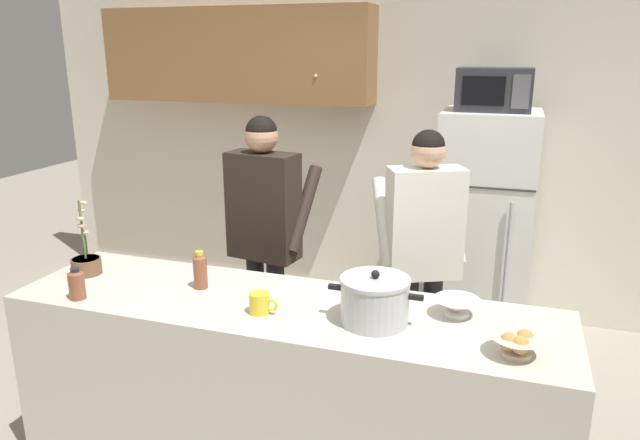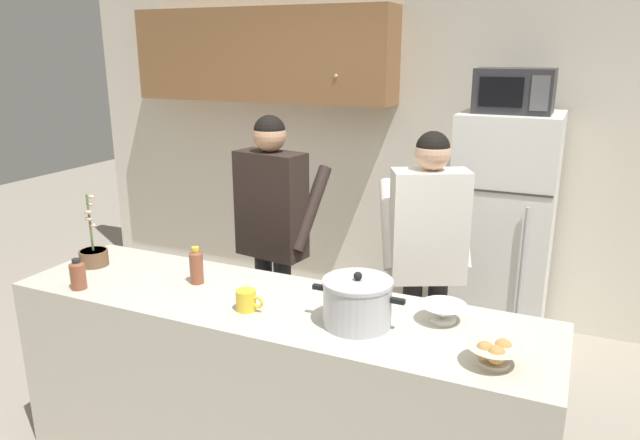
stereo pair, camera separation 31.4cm
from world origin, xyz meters
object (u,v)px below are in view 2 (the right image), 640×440
object	(u,v)px
person_by_sink	(428,242)
empty_bowl	(443,312)
person_near_pot	(272,218)
bottle_mid_counter	(196,266)
coffee_mug	(247,300)
refrigerator	(502,233)
microwave	(515,91)
potted_orchid	(94,254)
cooking_pot	(357,302)
bottle_near_edge	(78,274)
bread_bowl	(494,353)

from	to	relation	value
person_by_sink	empty_bowl	size ratio (longest dim) A/B	8.09
person_near_pot	empty_bowl	distance (m)	1.42
person_by_sink	bottle_mid_counter	size ratio (longest dim) A/B	8.61
coffee_mug	refrigerator	bearing A→B (deg)	66.70
microwave	potted_orchid	bearing A→B (deg)	-136.59
refrigerator	potted_orchid	size ratio (longest dim) A/B	4.18
coffee_mug	bottle_mid_counter	xyz separation A→B (m)	(-0.39, 0.17, 0.05)
bottle_mid_counter	cooking_pot	bearing A→B (deg)	-6.52
cooking_pot	bottle_mid_counter	bearing A→B (deg)	173.48
refrigerator	cooking_pot	size ratio (longest dim) A/B	4.02
refrigerator	bottle_near_edge	bearing A→B (deg)	-129.47
potted_orchid	coffee_mug	bearing A→B (deg)	-8.34
person_near_pot	cooking_pot	xyz separation A→B (m)	(0.89, -0.89, -0.03)
bottle_near_edge	coffee_mug	bearing A→B (deg)	8.02
bottle_mid_counter	microwave	bearing A→B (deg)	55.04
person_by_sink	coffee_mug	bearing A→B (deg)	-119.09
cooking_pot	potted_orchid	distance (m)	1.55
bottle_near_edge	bottle_mid_counter	xyz separation A→B (m)	(0.48, 0.30, 0.02)
refrigerator	microwave	distance (m)	0.96
microwave	potted_orchid	size ratio (longest dim) A/B	1.22
refrigerator	coffee_mug	size ratio (longest dim) A/B	12.59
coffee_mug	person_near_pot	bearing A→B (deg)	112.23
empty_bowl	bottle_near_edge	distance (m)	1.74
bread_bowl	potted_orchid	bearing A→B (deg)	174.74
coffee_mug	bottle_mid_counter	distance (m)	0.43
coffee_mug	potted_orchid	xyz separation A→B (m)	(-1.05, 0.15, 0.02)
cooking_pot	bottle_near_edge	size ratio (longest dim) A/B	2.67
microwave	cooking_pot	xyz separation A→B (m)	(-0.35, -1.88, -0.77)
microwave	refrigerator	bearing A→B (deg)	90.07
bottle_near_edge	bottle_mid_counter	bearing A→B (deg)	31.57
coffee_mug	bread_bowl	xyz separation A→B (m)	(1.08, -0.04, 0.00)
refrigerator	person_by_sink	bearing A→B (deg)	-106.63
microwave	bread_bowl	xyz separation A→B (m)	(0.23, -1.99, -0.82)
cooking_pot	coffee_mug	bearing A→B (deg)	-171.87
person_by_sink	empty_bowl	world-z (taller)	person_by_sink
bottle_mid_counter	potted_orchid	xyz separation A→B (m)	(-0.66, -0.02, -0.03)
refrigerator	person_by_sink	distance (m)	1.02
cooking_pot	coffee_mug	distance (m)	0.51
microwave	person_near_pot	distance (m)	1.75
bread_bowl	bottle_near_edge	distance (m)	1.96
coffee_mug	potted_orchid	bearing A→B (deg)	171.66
microwave	cooking_pot	distance (m)	2.06
person_near_pot	coffee_mug	world-z (taller)	person_near_pot
bread_bowl	potted_orchid	xyz separation A→B (m)	(-2.13, 0.20, 0.01)
person_by_sink	refrigerator	bearing A→B (deg)	73.37
empty_bowl	microwave	bearing A→B (deg)	89.30
refrigerator	potted_orchid	distance (m)	2.63
empty_bowl	bottle_mid_counter	world-z (taller)	bottle_mid_counter
cooking_pot	empty_bowl	distance (m)	0.37
cooking_pot	bread_bowl	distance (m)	0.60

